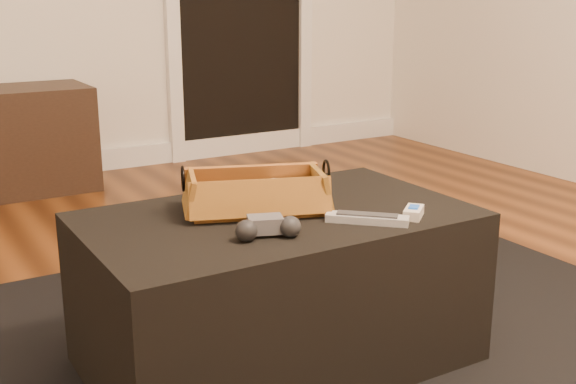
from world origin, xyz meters
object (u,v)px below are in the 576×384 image
wicker_basket (256,195)px  tv_remote (250,205)px  game_controller (267,227)px  cream_gadget (414,212)px  silver_remote (367,218)px  ottoman (278,288)px

wicker_basket → tv_remote: bearing=-163.0°
game_controller → cream_gadget: (0.40, -0.05, -0.01)m
game_controller → silver_remote: 0.27m
wicker_basket → game_controller: (-0.08, -0.20, -0.02)m
ottoman → wicker_basket: wicker_basket is taller
silver_remote → cream_gadget: 0.13m
ottoman → silver_remote: (0.15, -0.18, 0.22)m
game_controller → tv_remote: bearing=74.2°
game_controller → cream_gadget: 0.40m
cream_gadget → silver_remote: bearing=168.7°
wicker_basket → silver_remote: 0.30m
tv_remote → wicker_basket: (0.02, 0.01, 0.02)m
tv_remote → wicker_basket: wicker_basket is taller
tv_remote → silver_remote: tv_remote is taller
tv_remote → cream_gadget: 0.42m
ottoman → silver_remote: silver_remote is taller
wicker_basket → game_controller: wicker_basket is taller
wicker_basket → game_controller: size_ratio=2.53×
tv_remote → cream_gadget: tv_remote is taller
tv_remote → game_controller: game_controller is taller
ottoman → wicker_basket: (-0.04, 0.04, 0.25)m
silver_remote → ottoman: bearing=130.3°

